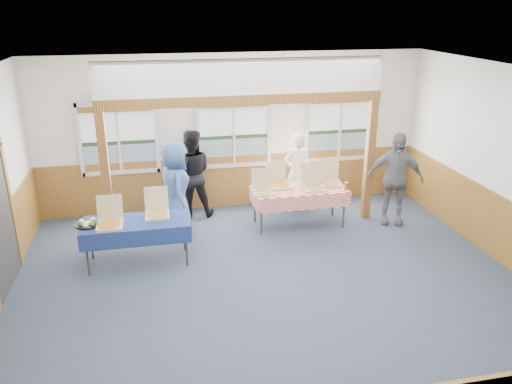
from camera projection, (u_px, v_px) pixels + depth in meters
floor at (272, 289)px, 7.65m from camera, size 8.00×8.00×0.00m
ceiling at (275, 77)px, 6.51m from camera, size 8.00×8.00×0.00m
wall_back at (234, 132)px, 10.28m from camera, size 8.00×0.00×8.00m
wall_front at (378, 347)px, 3.87m from camera, size 8.00×0.00×8.00m
wainscot_back at (235, 181)px, 10.63m from camera, size 7.98×0.05×1.10m
wainscot_right at (507, 233)px, 8.20m from camera, size 0.05×6.98×1.10m
window_left at (118, 135)px, 9.78m from camera, size 1.56×0.10×1.46m
window_mid at (234, 129)px, 10.21m from camera, size 1.56×0.10×1.46m
window_right at (340, 124)px, 10.65m from camera, size 1.56×0.10×1.46m
post_left at (106, 177)px, 8.85m from camera, size 0.15×0.15×2.40m
post_right at (369, 161)px, 9.80m from camera, size 0.15×0.15×2.40m
cross_beam at (244, 100)px, 8.87m from camera, size 5.15×0.18×0.18m
table_left at (136, 224)px, 8.18m from camera, size 1.83×1.01×0.76m
table_right at (299, 191)px, 9.61m from camera, size 1.97×1.39×0.76m
pizza_box_a at (110, 222)px, 7.97m from camera, size 0.41×0.50×0.44m
pizza_box_b at (157, 212)px, 8.35m from camera, size 0.40×0.49×0.43m
pizza_box_c at (263, 190)px, 9.34m from camera, size 0.42×0.50×0.42m
pizza_box_d at (279, 183)px, 9.68m from camera, size 0.46×0.54×0.44m
pizza_box_e at (313, 186)px, 9.55m from camera, size 0.41×0.50×0.44m
pizza_box_f at (330, 180)px, 9.82m from camera, size 0.50×0.58×0.46m
veggie_tray at (88, 223)px, 8.01m from camera, size 0.42×0.42×0.09m
drink_glass at (346, 186)px, 9.50m from camera, size 0.07×0.07×0.15m
woman_white at (297, 172)px, 10.27m from camera, size 0.65×0.46×1.67m
woman_black at (191, 174)px, 9.99m from camera, size 0.90×0.72×1.80m
man_blue at (175, 188)px, 9.25m from camera, size 0.67×0.93×1.77m
person_grey at (394, 179)px, 9.64m from camera, size 1.16×0.82×1.83m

